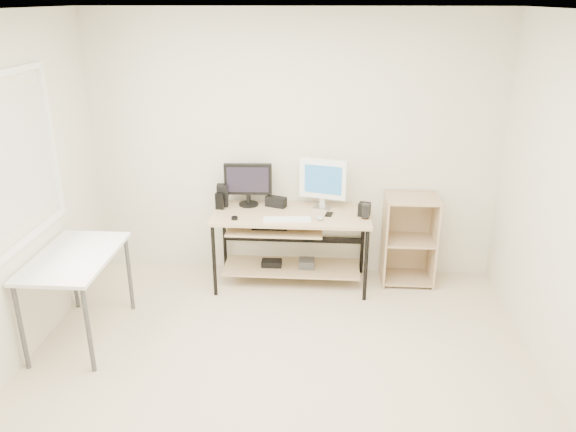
% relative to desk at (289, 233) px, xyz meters
% --- Properties ---
extents(room, '(4.01, 4.01, 2.62)m').
position_rel_desk_xyz_m(room, '(-0.11, -1.62, 0.78)').
color(room, beige).
rests_on(room, ground).
extents(desk, '(1.50, 0.65, 0.75)m').
position_rel_desk_xyz_m(desk, '(0.00, 0.00, 0.00)').
color(desk, tan).
rests_on(desk, ground).
extents(side_table, '(0.60, 1.00, 0.75)m').
position_rel_desk_xyz_m(side_table, '(-1.65, -1.06, 0.13)').
color(side_table, white).
rests_on(side_table, ground).
extents(shelf_unit, '(0.50, 0.40, 0.90)m').
position_rel_desk_xyz_m(shelf_unit, '(1.18, 0.16, -0.09)').
color(shelf_unit, tan).
rests_on(shelf_unit, ground).
extents(black_monitor, '(0.47, 0.19, 0.43)m').
position_rel_desk_xyz_m(black_monitor, '(-0.41, 0.19, 0.46)').
color(black_monitor, black).
rests_on(black_monitor, desk).
extents(white_imac, '(0.46, 0.17, 0.49)m').
position_rel_desk_xyz_m(white_imac, '(0.32, 0.16, 0.50)').
color(white_imac, silver).
rests_on(white_imac, desk).
extents(keyboard, '(0.45, 0.15, 0.02)m').
position_rel_desk_xyz_m(keyboard, '(-0.00, -0.19, 0.22)').
color(keyboard, white).
rests_on(keyboard, desk).
extents(mouse, '(0.09, 0.11, 0.04)m').
position_rel_desk_xyz_m(mouse, '(0.30, -0.14, 0.23)').
color(mouse, silver).
rests_on(mouse, desk).
extents(center_speaker, '(0.22, 0.15, 0.10)m').
position_rel_desk_xyz_m(center_speaker, '(-0.14, 0.17, 0.26)').
color(center_speaker, black).
rests_on(center_speaker, desk).
extents(speaker_left, '(0.12, 0.12, 0.22)m').
position_rel_desk_xyz_m(speaker_left, '(-0.66, 0.15, 0.33)').
color(speaker_left, black).
rests_on(speaker_left, desk).
extents(speaker_right, '(0.13, 0.13, 0.12)m').
position_rel_desk_xyz_m(speaker_right, '(0.71, -0.02, 0.27)').
color(speaker_right, black).
rests_on(speaker_right, desk).
extents(audio_controller, '(0.09, 0.06, 0.16)m').
position_rel_desk_xyz_m(audio_controller, '(-0.67, 0.07, 0.29)').
color(audio_controller, black).
rests_on(audio_controller, desk).
extents(volume_puck, '(0.06, 0.06, 0.03)m').
position_rel_desk_xyz_m(volume_puck, '(-0.49, -0.20, 0.22)').
color(volume_puck, black).
rests_on(volume_puck, desk).
extents(smartphone, '(0.08, 0.13, 0.01)m').
position_rel_desk_xyz_m(smartphone, '(0.38, -0.02, 0.22)').
color(smartphone, black).
rests_on(smartphone, desk).
extents(coaster, '(0.10, 0.10, 0.01)m').
position_rel_desk_xyz_m(coaster, '(0.72, -0.10, 0.21)').
color(coaster, '#976844').
rests_on(coaster, desk).
extents(drinking_glass, '(0.08, 0.08, 0.14)m').
position_rel_desk_xyz_m(drinking_glass, '(0.72, -0.10, 0.29)').
color(drinking_glass, white).
rests_on(drinking_glass, coaster).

